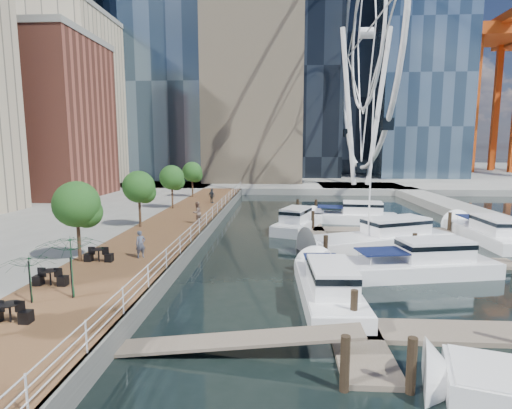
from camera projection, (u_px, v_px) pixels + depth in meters
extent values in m
plane|color=black|center=(279.00, 311.00, 18.38)|extent=(520.00, 520.00, 0.00)
cube|color=brown|center=(173.00, 231.00, 33.65)|extent=(6.00, 60.00, 1.00)
cube|color=#595954|center=(208.00, 231.00, 33.48)|extent=(0.25, 60.00, 1.00)
cube|color=gray|center=(279.00, 171.00, 119.10)|extent=(200.00, 114.00, 1.00)
cube|color=gray|center=(495.00, 223.00, 36.93)|extent=(4.00, 60.00, 1.00)
cube|color=gray|center=(360.00, 188.00, 68.89)|extent=(14.00, 12.00, 1.00)
cube|color=#6D6051|center=(322.00, 253.00, 28.08)|extent=(2.00, 32.00, 0.20)
cube|color=#6D6051|center=(505.00, 334.00, 15.87)|extent=(12.00, 2.00, 0.20)
cube|color=#6D6051|center=(419.00, 262.00, 25.75)|extent=(12.00, 2.00, 0.20)
cube|color=#6D6051|center=(380.00, 230.00, 35.64)|extent=(12.00, 2.00, 0.20)
cube|color=brown|center=(50.00, 120.00, 52.13)|extent=(12.00, 14.00, 20.00)
cube|color=#BCAD8E|center=(68.00, 102.00, 67.72)|extent=(14.00, 16.00, 28.00)
cylinder|color=white|center=(348.00, 108.00, 67.11)|extent=(0.80, 0.80, 26.00)
cylinder|color=white|center=(379.00, 108.00, 66.83)|extent=(0.80, 0.80, 26.00)
torus|color=white|center=(366.00, 33.00, 65.26)|extent=(0.70, 44.70, 44.70)
cylinder|color=#3F2B1C|center=(79.00, 241.00, 22.67)|extent=(0.20, 0.20, 2.40)
sphere|color=#265B1E|center=(77.00, 204.00, 22.37)|extent=(2.60, 2.60, 2.60)
cylinder|color=#3F2B1C|center=(140.00, 212.00, 32.55)|extent=(0.20, 0.20, 2.40)
sphere|color=#265B1E|center=(139.00, 187.00, 32.26)|extent=(2.60, 2.60, 2.60)
cylinder|color=#3F2B1C|center=(172.00, 197.00, 42.44)|extent=(0.20, 0.20, 2.40)
sphere|color=#265B1E|center=(172.00, 177.00, 42.14)|extent=(2.60, 2.60, 2.60)
cylinder|color=#3F2B1C|center=(193.00, 188.00, 52.32)|extent=(0.20, 0.20, 2.40)
sphere|color=#265B1E|center=(192.00, 172.00, 52.02)|extent=(2.60, 2.60, 2.60)
imported|color=#4D5466|center=(141.00, 244.00, 23.45)|extent=(0.70, 0.67, 1.62)
imported|color=#7E6457|center=(197.00, 213.00, 33.95)|extent=(1.10, 1.16, 1.89)
imported|color=#383F46|center=(212.00, 196.00, 46.48)|extent=(1.05, 0.92, 1.70)
imported|color=#103C21|center=(71.00, 267.00, 17.08)|extent=(3.58, 3.62, 2.73)
imported|color=#0E341A|center=(30.00, 280.00, 16.56)|extent=(2.41, 2.45, 2.04)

